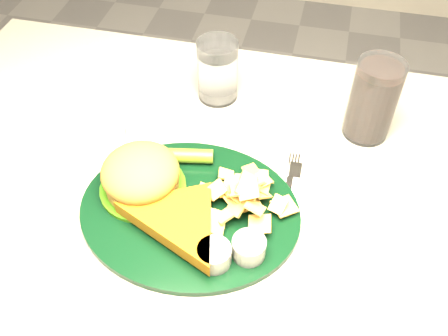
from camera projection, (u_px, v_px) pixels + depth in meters
The scene contains 6 objects.
table at pixel (217, 294), 1.12m from camera, with size 1.20×0.80×0.75m, color gray, non-canonical shape.
dinner_plate at pixel (189, 197), 0.77m from camera, with size 0.35×0.29×0.08m, color black, non-canonical shape.
water_glass at pixel (218, 70), 0.95m from camera, with size 0.08×0.08×0.12m, color silver.
cola_glass at pixel (373, 100), 0.87m from camera, with size 0.08×0.08×0.15m, color black.
fork_napkin at pixel (287, 199), 0.81m from camera, with size 0.11×0.15×0.01m, color white, non-canonical shape.
ramekin at pixel (138, 128), 0.91m from camera, with size 0.05×0.05×0.03m, color white.
Camera 1 is at (0.14, -0.52, 1.39)m, focal length 40.00 mm.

